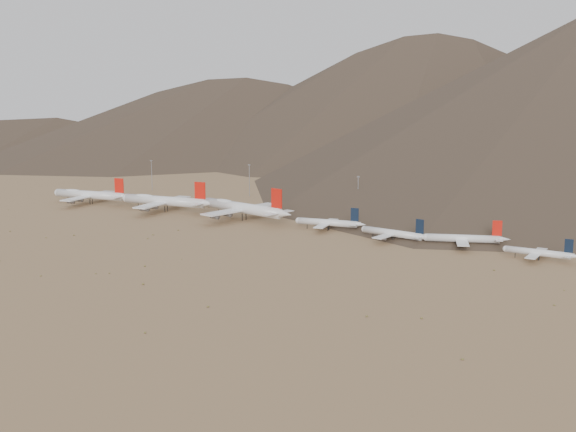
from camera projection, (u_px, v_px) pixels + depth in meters
The scene contains 15 objects.
ground at pixel (224, 232), 433.88m from camera, with size 3000.00×3000.00×0.00m, color #A48055.
mountain_ridge at pixel (550, 47), 1167.04m from camera, with size 4400.00×1000.00×300.00m.
widebody_west at pixel (90, 195), 537.26m from camera, with size 69.31×53.96×20.69m.
widebody_centre at pixel (165, 201), 504.72m from camera, with size 75.58×58.67×22.51m.
widebody_east at pixel (243, 208), 472.24m from camera, with size 79.35×62.22×23.86m.
narrowbody_a at pixel (329, 223), 439.28m from camera, with size 44.57×32.55×14.83m.
narrowbody_b at pixel (394, 233), 407.32m from camera, with size 44.54×32.35×14.75m.
narrowbody_c at pixel (465, 238), 392.44m from camera, with size 44.38×33.31×15.45m.
narrowbody_d at pixel (540, 253), 362.91m from camera, with size 38.26×27.32×12.62m.
control_tower at pixel (356, 201), 519.04m from camera, with size 8.00×8.00×12.00m.
mast_far_west at pixel (152, 174), 607.10m from camera, with size 2.00×0.60×25.70m.
mast_west at pixel (249, 179), 574.56m from camera, with size 2.00×0.60×25.70m.
mast_centre at pixel (358, 193), 499.06m from camera, with size 2.00×0.60×25.70m.
mast_east at pixel (489, 193), 496.96m from camera, with size 2.00×0.60×25.70m.
desert_scrub at pixel (113, 258), 368.65m from camera, with size 430.62×153.50×0.86m.
Camera 1 is at (251.74, -344.95, 86.43)m, focal length 45.00 mm.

